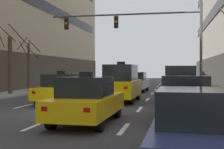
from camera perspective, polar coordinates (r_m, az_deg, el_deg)
name	(u,v)px	position (r m, az deg, el deg)	size (l,w,h in m)	color
ground_plane	(66,113)	(13.63, -8.75, -7.23)	(120.00, 120.00, 0.00)	#38383D
lane_stripe_l1_s4	(23,106)	(16.68, -16.43, -5.76)	(0.16, 2.00, 0.01)	silver
lane_stripe_l1_s5	(58,98)	(21.21, -10.16, -4.32)	(0.16, 2.00, 0.01)	silver
lane_stripe_l1_s6	(80,92)	(25.92, -6.14, -3.37)	(0.16, 2.00, 0.01)	silver
lane_stripe_l1_s7	(94,89)	(30.72, -3.37, -2.71)	(0.16, 2.00, 0.01)	silver
lane_stripe_l1_s8	(105,86)	(35.58, -1.36, -2.22)	(0.16, 2.00, 0.01)	silver
lane_stripe_l1_s9	(113,84)	(40.47, 0.17, -1.85)	(0.16, 2.00, 0.01)	silver
lane_stripe_l1_s10	(119,83)	(45.38, 1.37, -1.55)	(0.16, 2.00, 0.01)	silver
lane_stripe_l2_s3	(36,125)	(10.89, -14.19, -9.28)	(0.16, 2.00, 0.01)	silver
lane_stripe_l2_s4	(79,108)	(15.51, -6.22, -6.23)	(0.16, 2.00, 0.01)	silver
lane_stripe_l2_s5	(101,98)	(20.31, -2.01, -4.54)	(0.16, 2.00, 0.01)	silver
lane_stripe_l2_s6	(115,93)	(25.18, 0.58, -3.49)	(0.16, 2.00, 0.01)	silver
lane_stripe_l2_s7	(124,89)	(30.10, 2.32, -2.78)	(0.16, 2.00, 0.01)	silver
lane_stripe_l2_s8	(131,86)	(35.04, 3.57, -2.27)	(0.16, 2.00, 0.01)	silver
lane_stripe_l2_s9	(136,84)	(40.00, 4.51, -1.88)	(0.16, 2.00, 0.01)	silver
lane_stripe_l2_s10	(140,83)	(44.96, 5.24, -1.58)	(0.16, 2.00, 0.01)	silver
lane_stripe_l3_s3	(124,129)	(9.99, 2.26, -10.17)	(0.16, 2.00, 0.01)	silver
lane_stripe_l3_s4	(140,109)	(14.89, 5.24, -6.52)	(0.16, 2.00, 0.01)	silver
lane_stripe_l3_s5	(148,99)	(19.84, 6.72, -4.68)	(0.16, 2.00, 0.01)	silver
lane_stripe_l3_s6	(152,93)	(24.81, 7.60, -3.57)	(0.16, 2.00, 0.01)	silver
lane_stripe_l3_s7	(155,90)	(29.79, 8.19, -2.83)	(0.16, 2.00, 0.01)	silver
lane_stripe_l3_s8	(158,87)	(34.77, 8.61, -2.30)	(0.16, 2.00, 0.01)	silver
lane_stripe_l3_s9	(159,85)	(39.76, 8.92, -1.90)	(0.16, 2.00, 0.01)	silver
lane_stripe_l3_s10	(161,83)	(44.75, 9.17, -1.60)	(0.16, 2.00, 0.01)	silver
taxi_driving_0	(62,89)	(17.46, -9.35, -2.72)	(2.03, 4.54, 1.86)	black
taxi_driving_1	(87,100)	(10.91, -4.70, -4.88)	(1.96, 4.49, 1.85)	black
taxi_driving_2	(121,83)	(18.20, 1.72, -1.67)	(2.02, 4.64, 2.42)	black
car_driving_3	(136,82)	(26.68, 4.49, -1.42)	(2.11, 4.69, 1.73)	black
car_parked_0	(199,131)	(6.01, 16.14, -10.16)	(1.84, 4.21, 1.56)	black
car_parked_1	(185,98)	(11.80, 13.64, -4.39)	(2.00, 4.59, 1.71)	black
car_parked_2	(180,85)	(17.66, 12.80, -1.92)	(1.98, 4.48, 2.14)	black
traffic_signal_0	(145,31)	(21.35, 6.22, 8.22)	(10.66, 0.35, 6.38)	#4C4C51
street_tree_1	(10,63)	(23.79, -18.70, 2.03)	(2.10, 1.63, 5.25)	#4C3823
street_tree_2	(29,64)	(26.44, -15.47, 1.95)	(1.74, 1.72, 4.64)	#4C3823
pedestrian_0	(208,84)	(19.33, 17.58, -1.78)	(0.45, 0.36, 1.56)	black
pedestrian_1	(203,81)	(22.78, 16.82, -1.15)	(0.45, 0.36, 1.70)	#383D59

